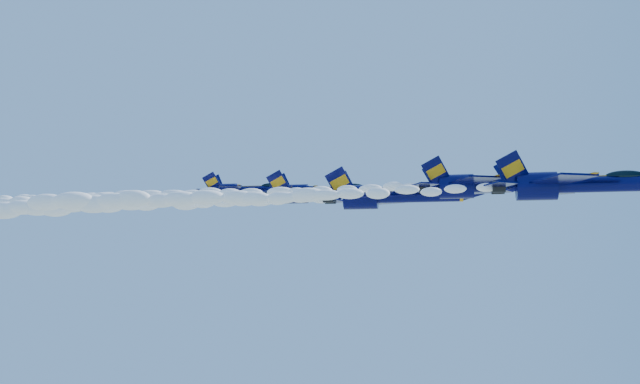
% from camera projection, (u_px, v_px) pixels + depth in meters
% --- Properties ---
extents(jet_lead, '(16.93, 13.89, 6.29)m').
position_uv_depth(jet_lead, '(575.00, 184.00, 64.61)').
color(jet_lead, '#040539').
extents(smoke_trail_jet_lead, '(43.82, 2.02, 1.82)m').
position_uv_depth(smoke_trail_jet_lead, '(263.00, 196.00, 69.51)').
color(smoke_trail_jet_lead, white).
extents(jet_second, '(16.31, 13.38, 6.06)m').
position_uv_depth(jet_second, '(489.00, 185.00, 72.83)').
color(jet_second, '#040539').
extents(smoke_trail_jet_second, '(43.82, 1.95, 1.75)m').
position_uv_depth(smoke_trail_jet_second, '(218.00, 195.00, 77.69)').
color(smoke_trail_jet_second, white).
extents(jet_third, '(18.85, 15.46, 7.00)m').
position_uv_depth(jet_third, '(392.00, 195.00, 84.02)').
color(jet_third, '#040539').
extents(smoke_trail_jet_third, '(43.82, 2.25, 2.03)m').
position_uv_depth(smoke_trail_jet_third, '(153.00, 204.00, 89.06)').
color(smoke_trail_jet_third, white).
extents(jet_fourth, '(16.98, 13.93, 6.31)m').
position_uv_depth(jet_fourth, '(319.00, 193.00, 96.67)').
color(jet_fourth, '#040539').
extents(smoke_trail_jet_fourth, '(43.82, 2.03, 1.83)m').
position_uv_depth(smoke_trail_jet_fourth, '(118.00, 200.00, 101.58)').
color(smoke_trail_jet_fourth, white).
extents(jet_fifth, '(15.19, 12.46, 5.65)m').
position_uv_depth(jet_fifth, '(246.00, 190.00, 105.04)').
color(jet_fifth, '#040539').
extents(smoke_trail_jet_fifth, '(43.82, 1.81, 1.63)m').
position_uv_depth(smoke_trail_jet_fifth, '(68.00, 197.00, 109.82)').
color(smoke_trail_jet_fifth, white).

